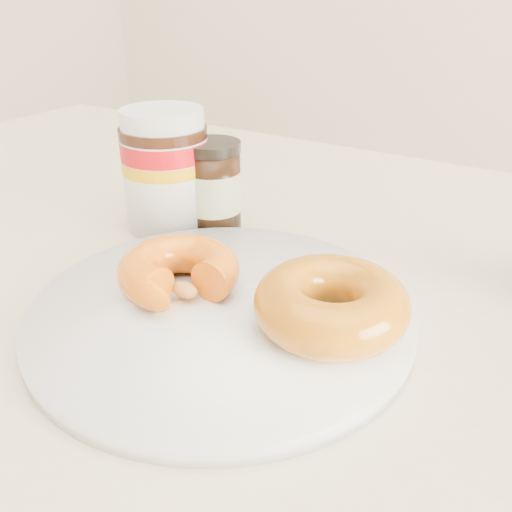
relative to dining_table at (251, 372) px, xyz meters
The scene contains 6 objects.
dining_table is the anchor object (origin of this frame).
plate 0.10m from the dining_table, 84.68° to the right, with size 0.29×0.29×0.01m.
donut_bitten 0.13m from the dining_table, 128.47° to the right, with size 0.10×0.10×0.03m, color orange.
donut_whole 0.15m from the dining_table, 19.44° to the right, with size 0.11×0.11×0.04m, color #AF6E0B.
nutella_jar 0.22m from the dining_table, 153.99° to the left, with size 0.09×0.09×0.12m.
dark_jar 0.19m from the dining_table, 138.28° to the left, with size 0.06×0.06×0.09m.
Camera 1 is at (0.22, -0.25, 0.99)m, focal length 40.00 mm.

